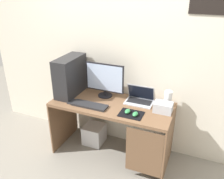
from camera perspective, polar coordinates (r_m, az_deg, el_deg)
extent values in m
plane|color=gray|center=(3.19, 0.00, -15.00)|extent=(8.00, 8.00, 0.00)
cube|color=beige|center=(2.87, 2.73, 9.83)|extent=(4.00, 0.04, 2.60)
cube|color=black|center=(2.59, 22.55, 19.33)|extent=(0.36, 0.01, 0.26)
cube|color=brown|center=(2.79, 0.00, -3.69)|extent=(1.43, 0.62, 0.03)
cube|color=brown|center=(3.27, -11.55, -6.96)|extent=(0.02, 0.62, 0.69)
cube|color=brown|center=(2.83, 13.59, -12.72)|extent=(0.02, 0.62, 0.69)
cube|color=brown|center=(2.60, 7.72, -15.06)|extent=(0.40, 0.01, 0.56)
cube|color=#232326|center=(2.97, -10.09, 3.26)|extent=(0.21, 0.49, 0.48)
cylinder|color=black|center=(2.95, -1.66, -1.43)|extent=(0.18, 0.18, 0.01)
cylinder|color=black|center=(2.94, -1.67, -0.79)|extent=(0.04, 0.04, 0.06)
cube|color=black|center=(2.85, -1.80, 2.91)|extent=(0.49, 0.02, 0.36)
cube|color=#B2C6EA|center=(2.84, -1.88, 2.84)|extent=(0.46, 0.00, 0.33)
cube|color=#B7BCC6|center=(2.80, 6.55, -3.14)|extent=(0.33, 0.22, 0.01)
cube|color=black|center=(2.81, 6.65, -2.85)|extent=(0.29, 0.14, 0.00)
cube|color=#B7BCC6|center=(2.81, 7.04, -0.65)|extent=(0.33, 0.09, 0.20)
cube|color=black|center=(2.81, 7.00, -0.74)|extent=(0.30, 0.07, 0.18)
cylinder|color=white|center=(2.76, 13.42, -2.17)|extent=(0.09, 0.09, 0.18)
cube|color=#B7BCC6|center=(2.64, 12.29, -4.26)|extent=(0.20, 0.14, 0.11)
cube|color=#232326|center=(2.72, -5.42, -3.80)|extent=(0.42, 0.14, 0.02)
cube|color=black|center=(2.57, 4.68, -5.95)|extent=(0.26, 0.20, 0.00)
ellipsoid|color=#338C4C|center=(2.58, 3.81, -5.29)|extent=(0.06, 0.10, 0.03)
ellipsoid|color=#338C4C|center=(2.53, 5.66, -5.95)|extent=(0.06, 0.10, 0.03)
cube|color=#232326|center=(2.84, -9.64, -2.92)|extent=(0.07, 0.13, 0.01)
cube|color=silver|center=(3.29, -4.35, -10.73)|extent=(0.26, 0.26, 0.26)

